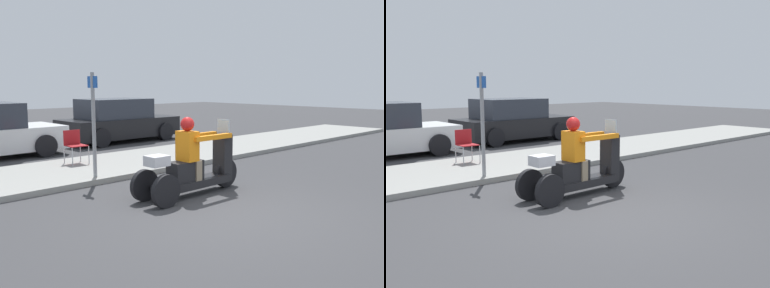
# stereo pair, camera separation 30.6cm
# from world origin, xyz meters

# --- Properties ---
(ground_plane) EXTENTS (60.00, 60.00, 0.00)m
(ground_plane) POSITION_xyz_m (0.00, 0.00, 0.00)
(ground_plane) COLOR #38383A
(sidewalk_strip) EXTENTS (28.00, 2.80, 0.12)m
(sidewalk_strip) POSITION_xyz_m (0.00, 4.60, 0.06)
(sidewalk_strip) COLOR gray
(sidewalk_strip) RESTS_ON ground
(motorcycle_trike) EXTENTS (2.42, 0.68, 1.49)m
(motorcycle_trike) POSITION_xyz_m (0.44, 1.27, 0.53)
(motorcycle_trike) COLOR black
(motorcycle_trike) RESTS_ON ground
(folding_chair_curbside) EXTENTS (0.48, 0.48, 0.82)m
(folding_chair_curbside) POSITION_xyz_m (0.17, 5.23, 0.62)
(folding_chair_curbside) COLOR #A5A8AD
(folding_chair_curbside) RESTS_ON sidewalk_strip
(parked_car_lot_center) EXTENTS (4.24, 2.10, 1.55)m
(parked_car_lot_center) POSITION_xyz_m (3.79, 8.63, 0.73)
(parked_car_lot_center) COLOR black
(parked_car_lot_center) RESTS_ON ground
(street_sign) EXTENTS (0.08, 0.36, 2.20)m
(street_sign) POSITION_xyz_m (-0.32, 3.45, 1.32)
(street_sign) COLOR gray
(street_sign) RESTS_ON sidewalk_strip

